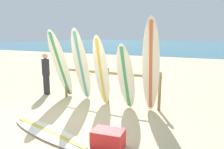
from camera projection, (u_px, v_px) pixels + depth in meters
ground_plane at (66, 122)px, 5.44m from camera, size 120.00×120.00×0.00m
ocean_water at (206, 44)px, 56.61m from camera, size 120.00×80.00×0.01m
surfboard_rack at (108, 80)px, 6.89m from camera, size 3.42×0.09×1.13m
surfboard_leaning_far_left at (61, 65)px, 7.17m from camera, size 0.63×1.15×2.34m
surfboard_leaning_left at (81, 66)px, 6.86m from camera, size 0.67×1.12×2.37m
surfboard_leaning_center_left at (101, 71)px, 6.48m from camera, size 0.53×0.61×2.16m
surfboard_leaning_center at (126, 77)px, 6.13m from camera, size 0.56×0.69×1.94m
surfboard_leaning_center_right at (151, 67)px, 5.84m from camera, size 0.58×0.74×2.63m
surfboard_lying_on_sand at (49, 133)px, 4.78m from camera, size 2.63×1.11×0.08m
beachgoer_standing at (46, 72)px, 7.90m from camera, size 0.26×0.20×1.51m
cooler_box at (108, 139)px, 4.17m from camera, size 0.64×0.47×0.36m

